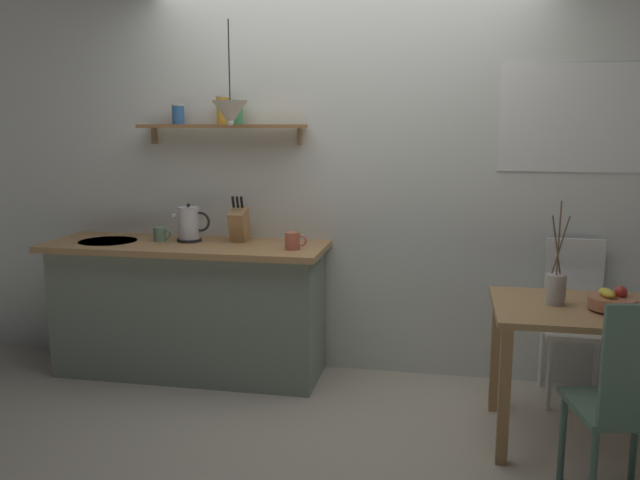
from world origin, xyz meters
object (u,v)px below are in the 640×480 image
(fruit_bowl, at_px, (612,301))
(knife_block, at_px, (239,224))
(dining_chair_far, at_px, (575,313))
(dining_table, at_px, (584,330))
(coffee_mug_by_sink, at_px, (160,234))
(coffee_mug_spare, at_px, (293,241))
(twig_vase, at_px, (556,288))
(dining_chair_near, at_px, (629,399))
(electric_kettle, at_px, (189,224))
(pendant_lamp, at_px, (230,113))

(fruit_bowl, relative_size, knife_block, 0.78)
(dining_chair_far, relative_size, knife_block, 3.17)
(dining_table, relative_size, coffee_mug_by_sink, 7.48)
(fruit_bowl, bearing_deg, coffee_mug_spare, 164.57)
(dining_table, height_order, twig_vase, twig_vase)
(dining_chair_far, bearing_deg, fruit_bowl, -86.21)
(dining_chair_near, xyz_separation_m, electric_kettle, (-2.43, 1.24, 0.48))
(knife_block, distance_m, coffee_mug_by_sink, 0.53)
(dining_table, bearing_deg, pendant_lamp, 168.37)
(coffee_mug_spare, bearing_deg, pendant_lamp, -176.50)
(dining_chair_far, distance_m, coffee_mug_by_sink, 2.66)
(dining_table, distance_m, dining_chair_near, 0.67)
(dining_chair_near, bearing_deg, electric_kettle, 152.96)
(fruit_bowl, bearing_deg, twig_vase, 164.82)
(electric_kettle, bearing_deg, dining_chair_near, -27.04)
(dining_table, height_order, electric_kettle, electric_kettle)
(coffee_mug_by_sink, relative_size, coffee_mug_spare, 0.90)
(dining_table, bearing_deg, dining_chair_near, -84.38)
(electric_kettle, height_order, knife_block, knife_block)
(fruit_bowl, height_order, twig_vase, twig_vase)
(dining_chair_far, bearing_deg, electric_kettle, -178.69)
(coffee_mug_spare, bearing_deg, dining_chair_near, -32.82)
(twig_vase, distance_m, electric_kettle, 2.30)
(dining_chair_far, height_order, coffee_mug_spare, coffee_mug_spare)
(twig_vase, height_order, coffee_mug_spare, twig_vase)
(fruit_bowl, relative_size, coffee_mug_spare, 1.72)
(dining_chair_far, relative_size, electric_kettle, 3.81)
(dining_chair_far, distance_m, knife_block, 2.17)
(electric_kettle, bearing_deg, coffee_mug_by_sink, -169.22)
(twig_vase, height_order, electric_kettle, twig_vase)
(fruit_bowl, xyz_separation_m, electric_kettle, (-2.48, 0.63, 0.22))
(knife_block, bearing_deg, dining_chair_far, 0.07)
(electric_kettle, relative_size, coffee_mug_spare, 1.85)
(dining_chair_far, bearing_deg, pendant_lamp, -173.90)
(dining_table, distance_m, knife_block, 2.17)
(coffee_mug_spare, bearing_deg, electric_kettle, 168.86)
(electric_kettle, bearing_deg, fruit_bowl, -14.19)
(fruit_bowl, relative_size, pendant_lamp, 0.38)
(dining_table, height_order, knife_block, knife_block)
(dining_chair_far, bearing_deg, coffee_mug_by_sink, -178.00)
(knife_block, bearing_deg, coffee_mug_by_sink, -170.18)
(dining_table, bearing_deg, twig_vase, 170.45)
(knife_block, height_order, coffee_mug_spare, knife_block)
(dining_chair_near, height_order, coffee_mug_by_sink, coffee_mug_by_sink)
(dining_chair_far, height_order, fruit_bowl, dining_chair_far)
(pendant_lamp, bearing_deg, knife_block, 97.53)
(dining_chair_near, distance_m, dining_chair_far, 1.30)
(electric_kettle, bearing_deg, coffee_mug_spare, -11.14)
(dining_table, xyz_separation_m, twig_vase, (-0.15, 0.02, 0.21))
(dining_chair_far, relative_size, twig_vase, 1.79)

